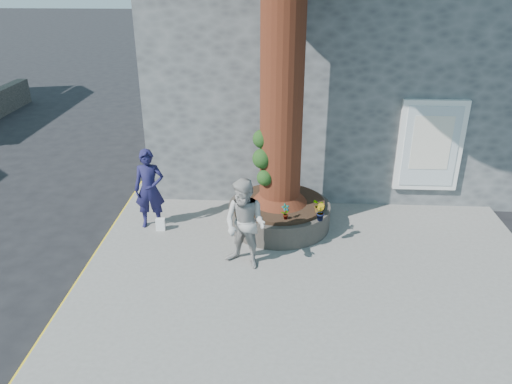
{
  "coord_description": "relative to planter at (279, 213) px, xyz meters",
  "views": [
    {
      "loc": [
        0.82,
        -8.13,
        5.64
      ],
      "look_at": [
        0.31,
        1.32,
        1.25
      ],
      "focal_mm": 35.0,
      "sensor_mm": 36.0,
      "label": 1
    }
  ],
  "objects": [
    {
      "name": "stone_shop",
      "position": [
        1.7,
        5.2,
        2.75
      ],
      "size": [
        10.3,
        8.3,
        6.3
      ],
      "color": "#4C4F51",
      "rests_on": "ground"
    },
    {
      "name": "shopping_bag",
      "position": [
        -2.66,
        -0.39,
        -0.15
      ],
      "size": [
        0.21,
        0.14,
        0.28
      ],
      "primitive_type": "cube",
      "rotation": [
        0.0,
        0.0,
        0.08
      ],
      "color": "white",
      "rests_on": "pavement"
    },
    {
      "name": "plant_c",
      "position": [
        -0.85,
        -0.85,
        0.47
      ],
      "size": [
        0.2,
        0.2,
        0.33
      ],
      "primitive_type": "imported",
      "rotation": [
        0.0,
        0.0,
        3.24
      ],
      "color": "gray",
      "rests_on": "planter"
    },
    {
      "name": "plant_a",
      "position": [
        0.13,
        -0.85,
        0.48
      ],
      "size": [
        0.22,
        0.2,
        0.35
      ],
      "primitive_type": "imported",
      "rotation": [
        0.0,
        0.0,
        0.5
      ],
      "color": "gray",
      "rests_on": "planter"
    },
    {
      "name": "man",
      "position": [
        -2.9,
        -0.19,
        0.63
      ],
      "size": [
        0.71,
        0.5,
        1.84
      ],
      "primitive_type": "imported",
      "rotation": [
        0.0,
        0.0,
        0.1
      ],
      "color": "#18173F",
      "rests_on": "pavement"
    },
    {
      "name": "planter",
      "position": [
        0.0,
        0.0,
        0.0
      ],
      "size": [
        2.3,
        2.3,
        0.6
      ],
      "color": "black",
      "rests_on": "pavement"
    },
    {
      "name": "pavement",
      "position": [
        0.7,
        -1.0,
        -0.35
      ],
      "size": [
        9.0,
        8.0,
        0.12
      ],
      "primitive_type": "cube",
      "color": "slate",
      "rests_on": "ground"
    },
    {
      "name": "ground",
      "position": [
        -0.8,
        -2.0,
        -0.41
      ],
      "size": [
        120.0,
        120.0,
        0.0
      ],
      "primitive_type": "plane",
      "color": "black",
      "rests_on": "ground"
    },
    {
      "name": "woman",
      "position": [
        -0.65,
        -1.71,
        0.63
      ],
      "size": [
        1.11,
        1.01,
        1.83
      ],
      "primitive_type": "imported",
      "rotation": [
        0.0,
        0.0,
        -0.45
      ],
      "color": "#A4A19D",
      "rests_on": "pavement"
    },
    {
      "name": "plant_b",
      "position": [
        0.85,
        -0.85,
        0.49
      ],
      "size": [
        0.25,
        0.25,
        0.37
      ],
      "primitive_type": "imported",
      "rotation": [
        0.0,
        0.0,
        1.89
      ],
      "color": "gray",
      "rests_on": "planter"
    },
    {
      "name": "plant_d",
      "position": [
        0.85,
        -0.5,
        0.46
      ],
      "size": [
        0.33,
        0.35,
        0.31
      ],
      "primitive_type": "imported",
      "rotation": [
        0.0,
        0.0,
        5.1
      ],
      "color": "gray",
      "rests_on": "planter"
    },
    {
      "name": "yellow_line",
      "position": [
        -3.85,
        -1.0,
        -0.41
      ],
      "size": [
        0.1,
        30.0,
        0.01
      ],
      "primitive_type": "cube",
      "color": "yellow",
      "rests_on": "ground"
    }
  ]
}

